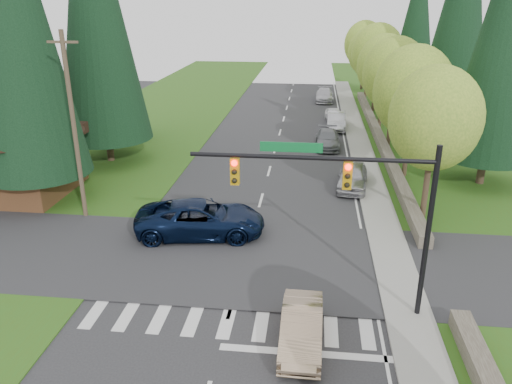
% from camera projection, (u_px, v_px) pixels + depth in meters
% --- Properties ---
extents(ground, '(120.00, 120.00, 0.00)m').
position_uv_depth(ground, '(210.00, 383.00, 15.82)').
color(ground, '#28282B').
rests_on(ground, ground).
extents(grass_east, '(14.00, 110.00, 0.06)m').
position_uv_depth(grass_east, '(463.00, 183.00, 32.94)').
color(grass_east, '#355717').
rests_on(grass_east, ground).
extents(grass_west, '(14.00, 110.00, 0.06)m').
position_uv_depth(grass_west, '(87.00, 168.00, 35.71)').
color(grass_west, '#355717').
rests_on(grass_west, ground).
extents(cross_street, '(120.00, 8.00, 0.10)m').
position_uv_depth(cross_street, '(244.00, 261.00, 23.22)').
color(cross_street, '#28282B').
rests_on(cross_street, ground).
extents(sidewalk_east, '(1.80, 80.00, 0.13)m').
position_uv_depth(sidewalk_east, '(367.00, 169.00, 35.43)').
color(sidewalk_east, gray).
rests_on(sidewalk_east, ground).
extents(curb_east, '(0.20, 80.00, 0.13)m').
position_uv_depth(curb_east, '(355.00, 169.00, 35.52)').
color(curb_east, gray).
rests_on(curb_east, ground).
extents(stone_wall_north, '(0.70, 40.00, 0.70)m').
position_uv_depth(stone_wall_north, '(379.00, 137.00, 42.55)').
color(stone_wall_north, '#4C4438').
rests_on(stone_wall_north, ground).
extents(traffic_signal, '(8.70, 0.37, 6.80)m').
position_uv_depth(traffic_signal, '(351.00, 192.00, 17.71)').
color(traffic_signal, black).
rests_on(traffic_signal, ground).
extents(brown_building, '(8.40, 8.40, 5.40)m').
position_uv_depth(brown_building, '(14.00, 145.00, 30.16)').
color(brown_building, '#4C2D19').
rests_on(brown_building, ground).
extents(utility_pole, '(1.60, 0.24, 10.00)m').
position_uv_depth(utility_pole, '(74.00, 127.00, 26.07)').
color(utility_pole, '#473828').
rests_on(utility_pole, ground).
extents(decid_tree_0, '(4.80, 4.80, 8.37)m').
position_uv_depth(decid_tree_0, '(435.00, 119.00, 25.77)').
color(decid_tree_0, '#38281C').
rests_on(decid_tree_0, ground).
extents(decid_tree_1, '(5.20, 5.20, 8.80)m').
position_uv_depth(decid_tree_1, '(413.00, 91.00, 32.17)').
color(decid_tree_1, '#38281C').
rests_on(decid_tree_1, ground).
extents(decid_tree_2, '(5.00, 5.00, 8.82)m').
position_uv_depth(decid_tree_2, '(395.00, 74.00, 38.62)').
color(decid_tree_2, '#38281C').
rests_on(decid_tree_2, ground).
extents(decid_tree_3, '(5.00, 5.00, 8.55)m').
position_uv_depth(decid_tree_3, '(385.00, 66.00, 45.19)').
color(decid_tree_3, '#38281C').
rests_on(decid_tree_3, ground).
extents(decid_tree_4, '(5.40, 5.40, 9.18)m').
position_uv_depth(decid_tree_4, '(377.00, 54.00, 51.51)').
color(decid_tree_4, '#38281C').
rests_on(decid_tree_4, ground).
extents(decid_tree_5, '(4.80, 4.80, 8.30)m').
position_uv_depth(decid_tree_5, '(369.00, 52.00, 58.21)').
color(decid_tree_5, '#38281C').
rests_on(decid_tree_5, ground).
extents(decid_tree_6, '(5.20, 5.20, 8.86)m').
position_uv_depth(decid_tree_6, '(364.00, 44.00, 64.56)').
color(decid_tree_6, '#38281C').
rests_on(decid_tree_6, ground).
extents(conifer_w_a, '(6.12, 6.12, 19.80)m').
position_uv_depth(conifer_w_a, '(14.00, 11.00, 26.25)').
color(conifer_w_a, '#38281C').
rests_on(conifer_w_a, ground).
extents(conifer_w_b, '(5.44, 5.44, 17.80)m').
position_uv_depth(conifer_w_b, '(7.00, 26.00, 30.64)').
color(conifer_w_b, '#38281C').
rests_on(conifer_w_b, ground).
extents(conifer_w_c, '(6.46, 6.46, 20.80)m').
position_uv_depth(conifer_w_c, '(94.00, 0.00, 33.37)').
color(conifer_w_c, '#38281C').
rests_on(conifer_w_c, ground).
extents(conifer_w_e, '(5.78, 5.78, 18.80)m').
position_uv_depth(conifer_w_e, '(102.00, 13.00, 39.50)').
color(conifer_w_e, '#38281C').
rests_on(conifer_w_e, ground).
extents(conifer_e_a, '(5.44, 5.44, 17.80)m').
position_uv_depth(conifer_e_a, '(506.00, 28.00, 29.29)').
color(conifer_e_a, '#38281C').
rests_on(conifer_e_a, ground).
extents(conifer_e_b, '(6.12, 6.12, 19.80)m').
position_uv_depth(conifer_e_b, '(462.00, 6.00, 41.78)').
color(conifer_e_b, '#38281C').
rests_on(conifer_e_b, ground).
extents(conifer_e_c, '(5.10, 5.10, 16.80)m').
position_uv_depth(conifer_e_c, '(417.00, 19.00, 55.40)').
color(conifer_e_c, '#38281C').
rests_on(conifer_e_c, ground).
extents(sedan_champagne, '(1.46, 4.09, 1.34)m').
position_uv_depth(sedan_champagne, '(301.00, 328.00, 17.41)').
color(sedan_champagne, tan).
rests_on(sedan_champagne, ground).
extents(suv_navy, '(6.88, 3.88, 1.81)m').
position_uv_depth(suv_navy, '(201.00, 219.00, 25.44)').
color(suv_navy, black).
rests_on(suv_navy, ground).
extents(parked_car_a, '(2.34, 4.70, 1.54)m').
position_uv_depth(parked_car_a, '(353.00, 177.00, 31.83)').
color(parked_car_a, '#ACABB0').
rests_on(parked_car_a, ground).
extents(parked_car_b, '(1.91, 4.68, 1.36)m').
position_uv_depth(parked_car_b, '(328.00, 139.00, 40.69)').
color(parked_car_b, slate).
rests_on(parked_car_b, ground).
extents(parked_car_c, '(1.77, 4.75, 1.55)m').
position_uv_depth(parked_car_c, '(336.00, 121.00, 46.29)').
color(parked_car_c, '#B0B0B5').
rests_on(parked_car_c, ground).
extents(parked_car_d, '(1.89, 3.92, 1.29)m').
position_uv_depth(parked_car_d, '(334.00, 115.00, 49.19)').
color(parked_car_d, white).
rests_on(parked_car_d, ground).
extents(parked_car_e, '(2.04, 4.99, 1.45)m').
position_uv_depth(parked_car_e, '(325.00, 95.00, 58.86)').
color(parked_car_e, '#B9B8BD').
rests_on(parked_car_e, ground).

